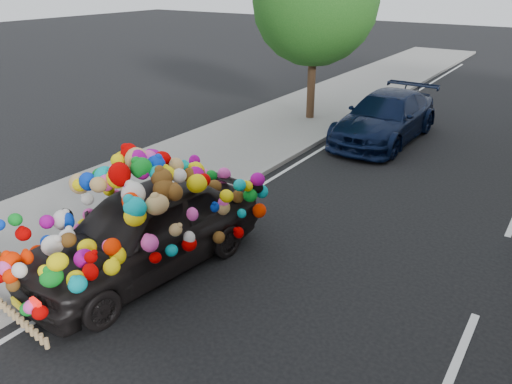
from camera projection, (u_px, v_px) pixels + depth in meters
ground at (249, 274)px, 8.83m from camera, size 100.00×100.00×0.00m
sidewalk at (88, 212)px, 10.97m from camera, size 4.00×60.00×0.12m
kerb at (152, 236)px, 9.98m from camera, size 0.15×60.00×0.13m
lane_markings at (461, 352)px, 7.01m from camera, size 6.00×50.00×0.01m
tree_near_sidewalk at (315, 1)px, 16.37m from camera, size 4.20×4.20×6.13m
plush_art_car at (142, 212)px, 8.56m from camera, size 2.76×4.98×2.20m
navy_sedan at (385, 117)px, 15.61m from camera, size 2.18×5.12×1.47m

